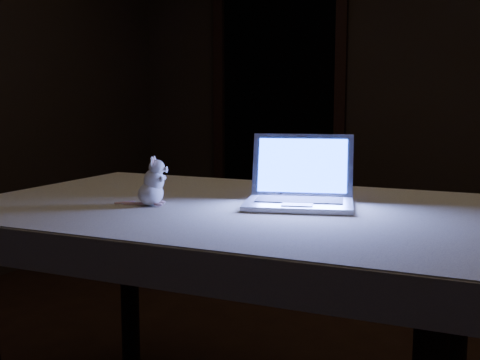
% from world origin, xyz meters
% --- Properties ---
extents(back_wall, '(4.50, 0.04, 2.60)m').
position_xyz_m(back_wall, '(0.00, 2.50, 1.30)').
color(back_wall, black).
rests_on(back_wall, ground).
extents(doorway, '(1.06, 0.36, 2.13)m').
position_xyz_m(doorway, '(-1.10, 2.50, 1.06)').
color(doorway, black).
rests_on(doorway, back_wall).
extents(table, '(1.41, 0.91, 0.76)m').
position_xyz_m(table, '(-0.19, -0.27, 0.38)').
color(table, black).
rests_on(table, floor).
extents(tablecloth, '(1.56, 1.08, 0.09)m').
position_xyz_m(tablecloth, '(-0.24, -0.33, 0.72)').
color(tablecloth, beige).
rests_on(tablecloth, table).
extents(laptop, '(0.36, 0.33, 0.20)m').
position_xyz_m(laptop, '(0.01, -0.24, 0.86)').
color(laptop, '#B9B8BE').
rests_on(laptop, tablecloth).
extents(plush_mouse, '(0.13, 0.13, 0.14)m').
position_xyz_m(plush_mouse, '(-0.38, -0.39, 0.83)').
color(plush_mouse, white).
rests_on(plush_mouse, tablecloth).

